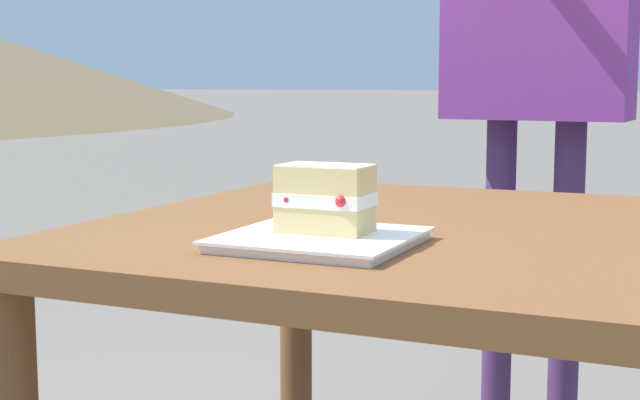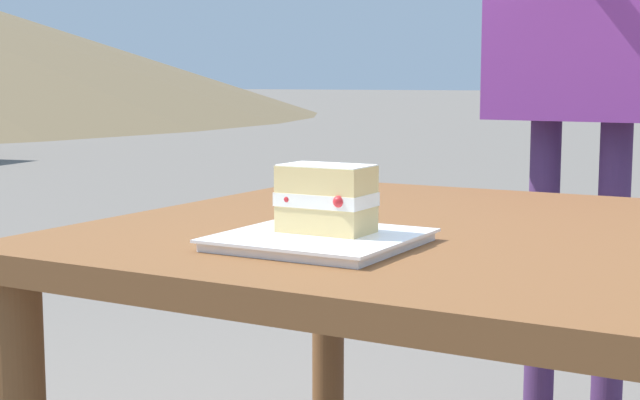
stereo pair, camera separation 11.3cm
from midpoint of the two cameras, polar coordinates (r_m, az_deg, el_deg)
The scene contains 5 objects.
patio_table at distance 1.43m, azimuth 12.56°, elevation -5.53°, with size 1.15×1.00×0.69m.
dessert_plate at distance 1.24m, azimuth 2.60°, elevation -2.46°, with size 0.24×0.24×0.02m.
cake_slice at distance 1.25m, azimuth 2.97°, elevation 0.08°, with size 0.12×0.08×0.09m.
dessert_fork at distance 1.50m, azimuth 3.81°, elevation -0.93°, with size 0.09×0.16×0.01m.
diner_person at distance 2.33m, azimuth 17.19°, elevation 11.08°, with size 0.45×0.58×1.61m.
Camera 2 is at (0.45, -1.31, 0.91)m, focal length 52.56 mm.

